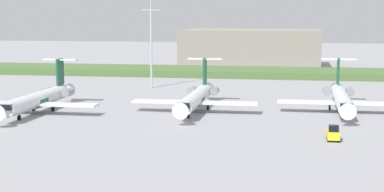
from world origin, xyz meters
name	(u,v)px	position (x,y,z in m)	size (l,w,h in m)	color
ground_plane	(207,98)	(0.00, 30.00, 0.00)	(500.00, 500.00, 0.00)	#939399
grass_berm	(232,72)	(0.00, 79.09, 0.96)	(320.00, 20.00, 1.93)	#4C6B38
regional_jet_nearest	(39,99)	(-27.15, 6.52, 2.54)	(22.81, 31.00, 9.00)	silver
regional_jet_second	(196,97)	(0.50, 13.19, 2.54)	(22.81, 31.00, 9.00)	silver
regional_jet_third	(341,98)	(26.58, 17.07, 2.54)	(22.81, 31.00, 9.00)	silver
antenna_mast	(151,39)	(-15.83, 45.99, 11.72)	(4.40, 0.50, 28.46)	#B2B2B7
distant_hangar	(251,48)	(3.00, 111.74, 6.17)	(45.99, 26.12, 12.35)	gray
baggage_tug	(333,134)	(23.77, -9.50, 1.00)	(1.72, 3.20, 2.30)	yellow
safety_cone_front_marker	(327,129)	(23.23, -2.00, 0.28)	(0.44, 0.44, 0.55)	orange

